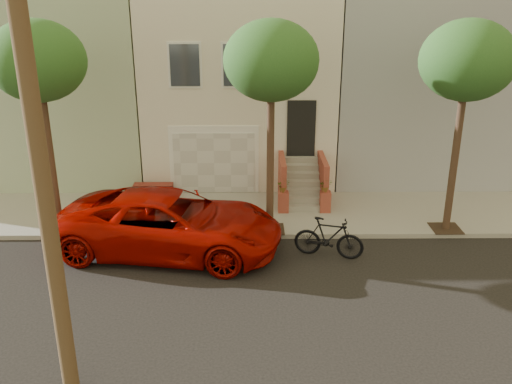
{
  "coord_description": "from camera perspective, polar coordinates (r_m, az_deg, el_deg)",
  "views": [
    {
      "loc": [
        0.42,
        -11.74,
        7.2
      ],
      "look_at": [
        0.57,
        3.0,
        1.72
      ],
      "focal_mm": 38.61,
      "sensor_mm": 36.0,
      "label": 1
    }
  ],
  "objects": [
    {
      "name": "ground",
      "position": [
        13.77,
        -2.27,
        -11.14
      ],
      "size": [
        90.0,
        90.0,
        0.0
      ],
      "primitive_type": "plane",
      "color": "black",
      "rests_on": "ground"
    },
    {
      "name": "motorcycle",
      "position": [
        15.69,
        7.56,
        -4.71
      ],
      "size": [
        2.05,
        1.09,
        1.19
      ],
      "primitive_type": "imported",
      "rotation": [
        0.0,
        0.0,
        1.29
      ],
      "color": "black",
      "rests_on": "ground"
    },
    {
      "name": "tree_mid",
      "position": [
        15.77,
        1.59,
        13.3
      ],
      "size": [
        2.7,
        2.57,
        6.3
      ],
      "color": "#2D2116",
      "rests_on": "sidewalk"
    },
    {
      "name": "sidewalk",
      "position": [
        18.52,
        -1.82,
        -2.25
      ],
      "size": [
        40.0,
        3.7,
        0.15
      ],
      "primitive_type": "cube",
      "color": "gray",
      "rests_on": "ground"
    },
    {
      "name": "tree_right",
      "position": [
        16.89,
        21.06,
        12.47
      ],
      "size": [
        2.7,
        2.57,
        6.3
      ],
      "color": "#2D2116",
      "rests_on": "sidewalk"
    },
    {
      "name": "pickup_truck",
      "position": [
        15.93,
        -8.87,
        -3.22
      ],
      "size": [
        6.77,
        3.92,
        1.77
      ],
      "primitive_type": "imported",
      "rotation": [
        0.0,
        0.0,
        1.41
      ],
      "color": "#980700",
      "rests_on": "ground"
    },
    {
      "name": "house_row",
      "position": [
        23.2,
        -1.62,
        11.57
      ],
      "size": [
        33.1,
        11.7,
        7.0
      ],
      "color": "beige",
      "rests_on": "sidewalk"
    },
    {
      "name": "tree_left",
      "position": [
        16.83,
        -21.68,
        12.37
      ],
      "size": [
        2.7,
        2.57,
        6.3
      ],
      "color": "#2D2116",
      "rests_on": "sidewalk"
    }
  ]
}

